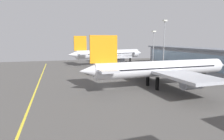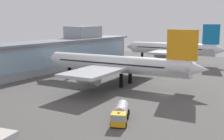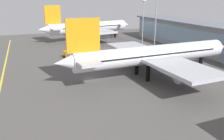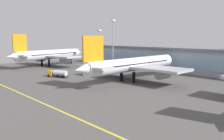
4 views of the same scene
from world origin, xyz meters
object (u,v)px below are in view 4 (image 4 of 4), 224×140
(airliner_near_left, at_px, (49,55))
(fuel_tanker_truck, at_px, (57,73))
(airliner_near_right, at_px, (133,65))
(apron_light_mast_west, at_px, (113,37))
(apron_light_mast_centre, at_px, (99,42))

(airliner_near_left, relative_size, fuel_tanker_truck, 5.41)
(airliner_near_left, height_order, fuel_tanker_truck, airliner_near_left)
(airliner_near_right, relative_size, apron_light_mast_west, 2.12)
(airliner_near_right, height_order, fuel_tanker_truck, airliner_near_right)
(airliner_near_right, height_order, apron_light_mast_west, apron_light_mast_west)
(airliner_near_right, xyz_separation_m, fuel_tanker_truck, (-26.37, -16.67, -4.49))
(airliner_near_left, bearing_deg, airliner_near_right, -99.89)
(fuel_tanker_truck, distance_m, apron_light_mast_west, 40.52)
(airliner_near_left, distance_m, apron_light_mast_centre, 28.59)
(airliner_near_left, xyz_separation_m, apron_light_mast_centre, (17.04, 21.81, 7.18))
(airliner_near_left, xyz_separation_m, airliner_near_right, (61.81, 1.14, -0.37))
(apron_light_mast_centre, bearing_deg, apron_light_mast_west, -1.01)
(airliner_near_left, distance_m, airliner_near_right, 61.82)
(fuel_tanker_truck, distance_m, apron_light_mast_centre, 43.33)
(airliner_near_right, distance_m, apron_light_mast_west, 40.33)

